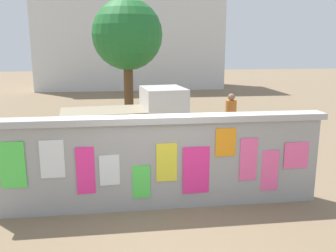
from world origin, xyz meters
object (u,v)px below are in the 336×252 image
at_px(motorcycle, 248,150).
at_px(person_walking, 132,142).
at_px(auto_rickshaw_truck, 131,120).
at_px(tree_roadside, 127,35).
at_px(person_bystander, 231,113).

bearing_deg(motorcycle, person_walking, -165.51).
relative_size(auto_rickshaw_truck, motorcycle, 2.00).
bearing_deg(tree_roadside, person_bystander, -57.81).
bearing_deg(tree_roadside, motorcycle, -68.31).
bearing_deg(motorcycle, tree_roadside, 111.69).
relative_size(person_bystander, tree_roadside, 0.33).
xyz_separation_m(person_walking, person_bystander, (3.21, 3.03, 0.00)).
distance_m(motorcycle, tree_roadside, 8.22).
relative_size(motorcycle, tree_roadside, 0.38).
xyz_separation_m(person_bystander, tree_roadside, (-3.05, 4.85, 2.49)).
bearing_deg(person_walking, motorcycle, 14.49).
bearing_deg(motorcycle, person_bystander, 84.30).
distance_m(person_walking, person_bystander, 4.42).
height_order(person_walking, tree_roadside, tree_roadside).
bearing_deg(person_bystander, auto_rickshaw_truck, -175.53).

